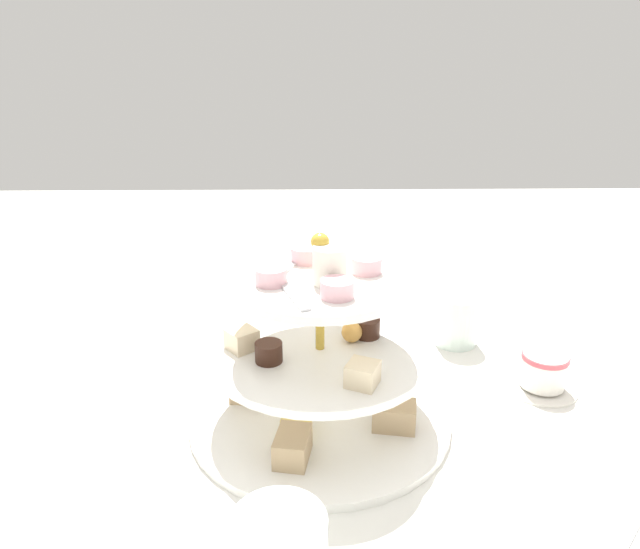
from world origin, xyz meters
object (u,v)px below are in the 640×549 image
at_px(tiered_serving_stand, 320,366).
at_px(water_glass_mid_back, 288,302).
at_px(butter_knife_left, 35,429).
at_px(water_glass_short_left, 456,319).
at_px(teacup_with_saucer, 543,372).
at_px(butter_knife_right, 626,534).

xyz_separation_m(tiered_serving_stand, water_glass_mid_back, (-0.25, -0.05, -0.03)).
bearing_deg(butter_knife_left, tiered_serving_stand, 100.50).
bearing_deg(water_glass_short_left, butter_knife_left, -68.60).
bearing_deg(teacup_with_saucer, water_glass_short_left, -147.33).
bearing_deg(water_glass_short_left, teacup_with_saucer, 32.67).
bearing_deg(water_glass_mid_back, water_glass_short_left, 77.31).
relative_size(butter_knife_right, water_glass_mid_back, 2.02).
bearing_deg(butter_knife_right, butter_knife_left, 117.47).
relative_size(butter_knife_left, water_glass_mid_back, 2.02).
distance_m(teacup_with_saucer, butter_knife_left, 0.62).
xyz_separation_m(tiered_serving_stand, butter_knife_right, (0.18, 0.27, -0.07)).
bearing_deg(water_glass_short_left, butter_knife_right, 10.62).
bearing_deg(tiered_serving_stand, water_glass_mid_back, -169.53).
distance_m(teacup_with_saucer, water_glass_mid_back, 0.38).
xyz_separation_m(tiered_serving_stand, teacup_with_saucer, (-0.06, 0.29, -0.05)).
xyz_separation_m(teacup_with_saucer, butter_knife_left, (0.08, -0.62, -0.02)).
relative_size(butter_knife_left, butter_knife_right, 1.00).
bearing_deg(tiered_serving_stand, teacup_with_saucer, 102.23).
xyz_separation_m(butter_knife_right, water_glass_mid_back, (-0.43, -0.32, 0.04)).
bearing_deg(butter_knife_right, tiered_serving_stand, 99.15).
distance_m(butter_knife_right, water_glass_mid_back, 0.54).
height_order(tiered_serving_stand, teacup_with_saucer, tiered_serving_stand).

